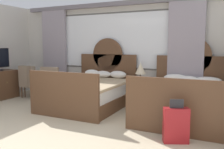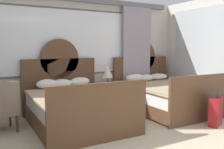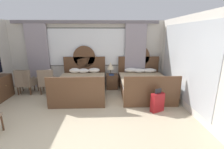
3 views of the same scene
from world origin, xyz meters
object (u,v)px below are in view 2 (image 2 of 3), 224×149
(armchair_by_window_left, at_px, (2,106))
(book_on_nightstand, at_px, (111,86))
(nightstand_between_beds, at_px, (110,98))
(table_lamp_on_nightstand, at_px, (107,72))
(suitcase_on_floor, at_px, (216,111))
(bed_near_mirror, at_px, (165,95))
(bed_near_window, at_px, (76,106))

(armchair_by_window_left, bearing_deg, book_on_nightstand, 8.73)
(nightstand_between_beds, xyz_separation_m, table_lamp_on_nightstand, (-0.06, 0.04, 0.64))
(book_on_nightstand, height_order, armchair_by_window_left, armchair_by_window_left)
(suitcase_on_floor, bearing_deg, table_lamp_on_nightstand, 121.84)
(suitcase_on_floor, bearing_deg, bed_near_mirror, 93.72)
(bed_near_mirror, xyz_separation_m, armchair_by_window_left, (-3.58, 0.19, 0.11))
(bed_near_mirror, height_order, book_on_nightstand, bed_near_mirror)
(bed_near_window, relative_size, bed_near_mirror, 1.00)
(armchair_by_window_left, bearing_deg, nightstand_between_beds, 10.75)
(suitcase_on_floor, bearing_deg, nightstand_between_beds, 121.05)
(nightstand_between_beds, distance_m, armchair_by_window_left, 2.50)
(bed_near_mirror, distance_m, table_lamp_on_nightstand, 1.49)
(book_on_nightstand, bearing_deg, table_lamp_on_nightstand, 105.75)
(bed_near_window, xyz_separation_m, suitcase_on_floor, (2.35, -1.37, -0.09))
(table_lamp_on_nightstand, bearing_deg, book_on_nightstand, -74.25)
(armchair_by_window_left, distance_m, suitcase_on_floor, 3.99)
(table_lamp_on_nightstand, distance_m, book_on_nightstand, 0.36)
(bed_near_mirror, height_order, suitcase_on_floor, bed_near_mirror)
(book_on_nightstand, relative_size, armchair_by_window_left, 0.28)
(nightstand_between_beds, xyz_separation_m, suitcase_on_floor, (1.22, -2.03, -0.01))
(armchair_by_window_left, relative_size, suitcase_on_floor, 1.35)
(bed_near_mirror, distance_m, suitcase_on_floor, 1.38)
(bed_near_mirror, bearing_deg, suitcase_on_floor, -86.28)
(table_lamp_on_nightstand, height_order, armchair_by_window_left, table_lamp_on_nightstand)
(suitcase_on_floor, bearing_deg, book_on_nightstand, 122.76)
(table_lamp_on_nightstand, relative_size, book_on_nightstand, 1.93)
(bed_near_window, relative_size, table_lamp_on_nightstand, 4.28)
(table_lamp_on_nightstand, bearing_deg, bed_near_window, -147.00)
(table_lamp_on_nightstand, distance_m, suitcase_on_floor, 2.52)
(table_lamp_on_nightstand, xyz_separation_m, book_on_nightstand, (0.04, -0.13, -0.33))
(book_on_nightstand, bearing_deg, bed_near_window, -152.90)
(bed_near_window, bearing_deg, suitcase_on_floor, -30.23)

